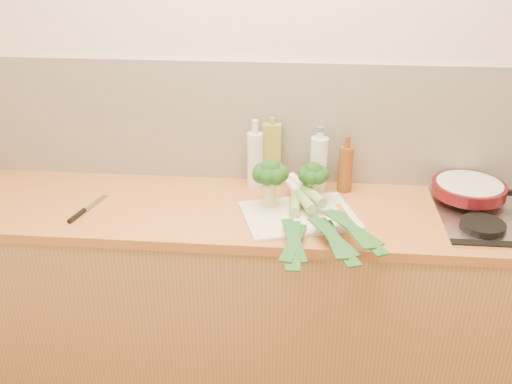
% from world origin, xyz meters
% --- Properties ---
extents(room_shell, '(3.50, 3.50, 3.50)m').
position_xyz_m(room_shell, '(0.00, 1.49, 1.17)').
color(room_shell, beige).
rests_on(room_shell, ground).
extents(counter, '(3.20, 0.62, 0.90)m').
position_xyz_m(counter, '(0.00, 1.20, 0.45)').
color(counter, '#B08049').
rests_on(counter, ground).
extents(chopping_board, '(0.51, 0.44, 0.01)m').
position_xyz_m(chopping_board, '(0.17, 1.13, 0.91)').
color(chopping_board, white).
rests_on(chopping_board, counter).
extents(broccoli_left, '(0.15, 0.15, 0.21)m').
position_xyz_m(broccoli_left, '(0.05, 1.20, 1.06)').
color(broccoli_left, '#BCCC77').
rests_on(broccoli_left, chopping_board).
extents(broccoli_right, '(0.13, 0.13, 0.17)m').
position_xyz_m(broccoli_right, '(0.22, 1.26, 1.03)').
color(broccoli_right, '#BCCC77').
rests_on(broccoli_right, chopping_board).
extents(leek_front, '(0.10, 0.69, 0.04)m').
position_xyz_m(leek_front, '(0.15, 1.10, 0.94)').
color(leek_front, white).
rests_on(leek_front, chopping_board).
extents(leek_mid, '(0.28, 0.67, 0.04)m').
position_xyz_m(leek_mid, '(0.22, 1.10, 0.95)').
color(leek_mid, white).
rests_on(leek_mid, chopping_board).
extents(leek_back, '(0.37, 0.64, 0.04)m').
position_xyz_m(leek_back, '(0.26, 1.13, 0.97)').
color(leek_back, white).
rests_on(leek_back, chopping_board).
extents(chefs_knife, '(0.09, 0.27, 0.02)m').
position_xyz_m(chefs_knife, '(-0.71, 1.08, 0.91)').
color(chefs_knife, silver).
rests_on(chefs_knife, counter).
extents(skillet, '(0.44, 0.30, 0.05)m').
position_xyz_m(skillet, '(0.88, 1.33, 0.96)').
color(skillet, '#4A0C11').
rests_on(skillet, gas_hob).
extents(oil_tin, '(0.08, 0.05, 0.31)m').
position_xyz_m(oil_tin, '(0.04, 1.44, 1.04)').
color(oil_tin, olive).
rests_on(oil_tin, counter).
extents(glass_bottle, '(0.07, 0.07, 0.31)m').
position_xyz_m(glass_bottle, '(-0.03, 1.40, 1.03)').
color(glass_bottle, silver).
rests_on(glass_bottle, counter).
extents(amber_bottle, '(0.06, 0.06, 0.25)m').
position_xyz_m(amber_bottle, '(0.36, 1.40, 1.01)').
color(amber_bottle, brown).
rests_on(amber_bottle, counter).
extents(water_bottle, '(0.08, 0.08, 0.27)m').
position_xyz_m(water_bottle, '(0.24, 1.40, 1.01)').
color(water_bottle, silver).
rests_on(water_bottle, counter).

